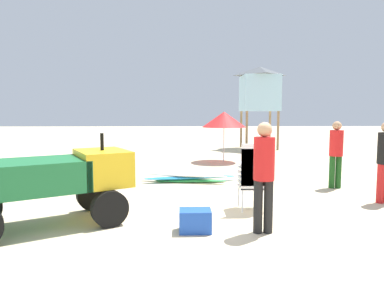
# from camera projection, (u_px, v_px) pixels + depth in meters

# --- Properties ---
(ground) EXTENTS (80.00, 80.00, 0.00)m
(ground) POSITION_uv_depth(u_px,v_px,m) (224.00, 218.00, 5.93)
(ground) COLOR beige
(utility_cart) EXTENTS (2.81, 2.27, 1.50)m
(utility_cart) POSITION_uv_depth(u_px,v_px,m) (54.00, 178.00, 5.52)
(utility_cart) COLOR #1E6B38
(utility_cart) RESTS_ON ground
(stacked_plastic_chairs) EXTENTS (0.48, 0.48, 1.29)m
(stacked_plastic_chairs) POSITION_uv_depth(u_px,v_px,m) (253.00, 172.00, 6.29)
(stacked_plastic_chairs) COLOR white
(stacked_plastic_chairs) RESTS_ON ground
(surfboard_pile) EXTENTS (2.63, 0.82, 0.24)m
(surfboard_pile) POSITION_uv_depth(u_px,v_px,m) (188.00, 178.00, 9.00)
(surfboard_pile) COLOR green
(surfboard_pile) RESTS_ON ground
(lifeguard_near_left) EXTENTS (0.32, 0.32, 1.65)m
(lifeguard_near_left) POSITION_uv_depth(u_px,v_px,m) (336.00, 150.00, 8.22)
(lifeguard_near_left) COLOR #194C19
(lifeguard_near_left) RESTS_ON ground
(lifeguard_far_right) EXTENTS (0.32, 0.32, 1.71)m
(lifeguard_far_right) POSITION_uv_depth(u_px,v_px,m) (264.00, 170.00, 5.12)
(lifeguard_far_right) COLOR black
(lifeguard_far_right) RESTS_ON ground
(lifeguard_tower) EXTENTS (1.98, 1.98, 4.19)m
(lifeguard_tower) POSITION_uv_depth(u_px,v_px,m) (260.00, 89.00, 17.19)
(lifeguard_tower) COLOR olive
(lifeguard_tower) RESTS_ON ground
(beach_umbrella_left) EXTENTS (1.67, 1.67, 1.89)m
(beach_umbrella_left) POSITION_uv_depth(u_px,v_px,m) (224.00, 119.00, 12.64)
(beach_umbrella_left) COLOR beige
(beach_umbrella_left) RESTS_ON ground
(cooler_box) EXTENTS (0.50, 0.35, 0.35)m
(cooler_box) POSITION_uv_depth(u_px,v_px,m) (195.00, 221.00, 5.25)
(cooler_box) COLOR blue
(cooler_box) RESTS_ON ground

